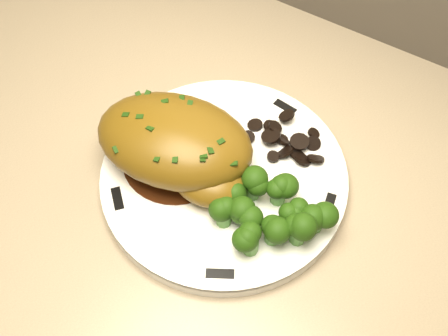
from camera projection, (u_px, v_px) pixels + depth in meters
The scene contains 11 objects.
counter at pixel (175, 296), 0.97m from camera, with size 1.97×0.65×0.97m.
plate at pixel (224, 178), 0.60m from camera, with size 0.26×0.26×0.02m, color white.
rim_accent_0 at pixel (285, 107), 0.64m from camera, with size 0.03×0.01×0.00m, color black.
rim_accent_1 at pixel (169, 104), 0.64m from camera, with size 0.03×0.01×0.00m, color black.
rim_accent_2 at pixel (117, 199), 0.57m from camera, with size 0.03×0.01×0.00m, color black.
rim_accent_3 at pixel (220, 274), 0.53m from camera, with size 0.03×0.01×0.00m, color black.
rim_accent_4 at pixel (329, 205), 0.57m from camera, with size 0.03×0.01×0.00m, color black.
gravy_pool at pixel (177, 158), 0.60m from camera, with size 0.12×0.12×0.00m, color #3A190A.
chicken_breast at pixel (179, 145), 0.57m from camera, with size 0.19×0.15×0.06m.
mushroom_pile at pixel (282, 141), 0.61m from camera, with size 0.08×0.06×0.02m.
broccoli_florets at pixel (267, 212), 0.54m from camera, with size 0.11×0.09×0.04m.
Camera 1 is at (0.19, 1.42, 1.37)m, focal length 45.00 mm.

